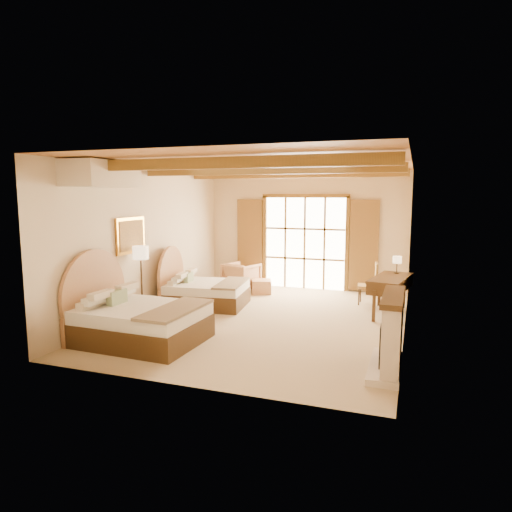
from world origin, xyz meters
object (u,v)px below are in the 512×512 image
at_px(nightstand, 131,310).
at_px(armchair, 242,277).
at_px(bed_far, 201,290).
at_px(desk, 390,294).
at_px(bed_near, 133,317).

bearing_deg(nightstand, armchair, 72.07).
height_order(bed_far, nightstand, bed_far).
bearing_deg(armchair, nightstand, 92.78).
relative_size(armchair, desk, 0.51).
bearing_deg(bed_near, armchair, 88.57).
distance_m(bed_far, armchair, 1.89).
bearing_deg(armchair, bed_near, 103.57).
bearing_deg(armchair, desk, 179.45).
xyz_separation_m(nightstand, armchair, (0.95, 3.73, 0.10)).
relative_size(nightstand, armchair, 0.66).
bearing_deg(bed_near, bed_far, 92.57).
relative_size(bed_far, armchair, 2.40).
relative_size(bed_near, armchair, 2.62).
bearing_deg(bed_far, nightstand, -116.07).
xyz_separation_m(bed_far, armchair, (0.31, 1.87, 0.01)).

